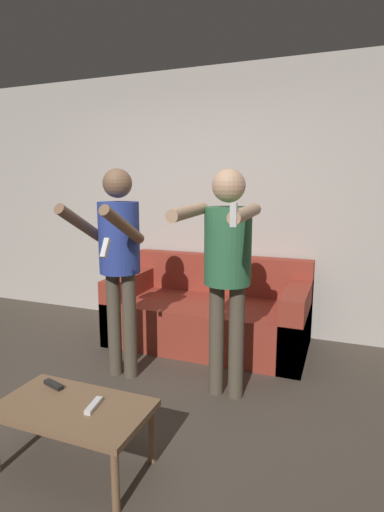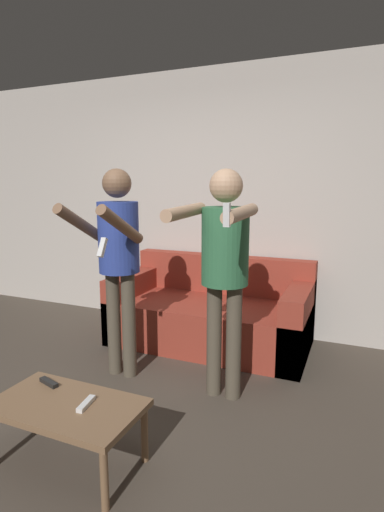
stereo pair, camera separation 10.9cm
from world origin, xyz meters
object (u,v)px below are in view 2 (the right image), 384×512
at_px(remote_near, 86,404).
at_px(coffee_table, 66,410).
at_px(couch, 211,315).
at_px(remote_far, 49,382).
at_px(person_standing_right, 224,258).
at_px(person_standing_left, 118,250).

bearing_deg(remote_near, coffee_table, -169.24).
distance_m(couch, remote_far, 1.86).
height_order(person_standing_right, coffee_table, person_standing_right).
bearing_deg(couch, coffee_table, -93.35).
bearing_deg(couch, remote_far, -100.82).
relative_size(person_standing_left, person_standing_right, 1.01).
bearing_deg(coffee_table, remote_far, 151.52).
distance_m(person_standing_left, person_standing_right, 0.87).
distance_m(couch, remote_near, 1.93).
bearing_deg(couch, person_standing_left, -115.09).
bearing_deg(person_standing_left, person_standing_right, -0.17).
distance_m(coffee_table, remote_near, 0.13).
relative_size(person_standing_right, remote_near, 10.65).
height_order(couch, person_standing_right, person_standing_right).
distance_m(person_standing_right, coffee_table, 1.36).
xyz_separation_m(person_standing_left, person_standing_right, (0.87, -0.00, 0.01)).
bearing_deg(remote_far, remote_near, -16.64).
bearing_deg(person_standing_right, coffee_table, -118.25).
bearing_deg(person_standing_right, remote_near, -113.38).
bearing_deg(person_standing_left, remote_far, -84.55).
xyz_separation_m(couch, remote_far, (-0.35, -1.82, 0.10)).
height_order(coffee_table, remote_near, remote_near).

